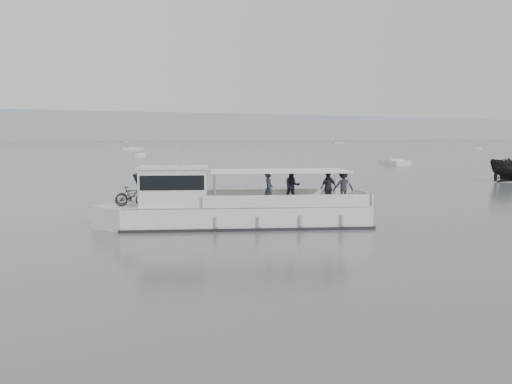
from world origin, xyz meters
name	(u,v)px	position (x,y,z in m)	size (l,w,h in m)	color
ground	(138,237)	(0.00, 0.00, 0.00)	(1400.00, 1400.00, 0.00)	#4F585E
tour_boat	(223,208)	(4.40, 1.08, 0.90)	(12.66, 7.33, 5.46)	white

